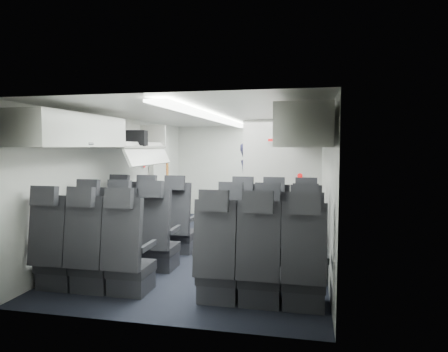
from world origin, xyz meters
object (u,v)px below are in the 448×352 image
at_px(boarding_door, 160,180).
at_px(carry_on_bag, 133,138).
at_px(seat_row_front, 211,229).
at_px(flight_attendant, 250,185).
at_px(seat_row_rear, 172,262).
at_px(seat_row_mid, 195,243).
at_px(galley_unit, 286,178).

height_order(boarding_door, carry_on_bag, carry_on_bag).
height_order(seat_row_front, flight_attendant, flight_attendant).
relative_size(seat_row_rear, carry_on_bag, 7.86).
height_order(seat_row_mid, carry_on_bag, carry_on_bag).
bearing_deg(seat_row_rear, flight_attendant, 86.19).
xyz_separation_m(seat_row_front, seat_row_rear, (0.00, -1.80, 0.00)).
bearing_deg(flight_attendant, boarding_door, 116.16).
distance_m(seat_row_rear, carry_on_bag, 2.78).
xyz_separation_m(boarding_door, flight_attendant, (1.91, 0.11, -0.08)).
height_order(seat_row_rear, flight_attendant, flight_attendant).
xyz_separation_m(galley_unit, boarding_door, (-2.59, -1.17, 0.00)).
bearing_deg(seat_row_front, carry_on_bag, 172.19).
xyz_separation_m(boarding_door, carry_on_bag, (0.29, -1.90, 0.85)).
bearing_deg(seat_row_mid, flight_attendant, 85.09).
height_order(seat_row_front, carry_on_bag, carry_on_bag).
bearing_deg(boarding_door, galley_unit, 24.28).
distance_m(boarding_door, carry_on_bag, 2.10).
distance_m(seat_row_mid, galley_unit, 4.30).
xyz_separation_m(seat_row_rear, boarding_door, (-1.64, 3.89, 0.55)).
relative_size(seat_row_rear, boarding_door, 1.79).
height_order(seat_row_front, seat_row_mid, same).
bearing_deg(seat_row_rear, boarding_door, 112.87).
bearing_deg(boarding_door, seat_row_mid, -61.23).
xyz_separation_m(seat_row_mid, galley_unit, (0.95, 4.15, 0.55)).
height_order(seat_row_mid, boarding_door, boarding_door).
bearing_deg(flight_attendant, seat_row_rear, -161.03).
height_order(galley_unit, boarding_door, galley_unit).
distance_m(seat_row_front, boarding_door, 2.71).
height_order(seat_row_front, galley_unit, galley_unit).
xyz_separation_m(seat_row_front, boarding_door, (-1.64, 2.09, 0.55)).
bearing_deg(boarding_door, flight_attendant, 3.38).
bearing_deg(galley_unit, carry_on_bag, -126.87).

